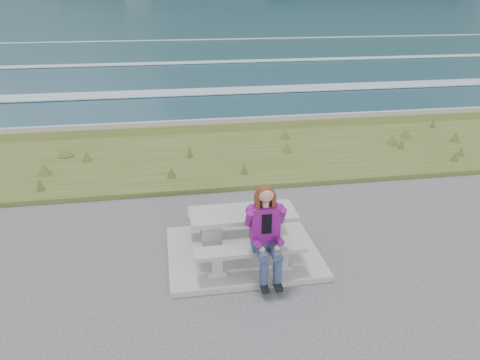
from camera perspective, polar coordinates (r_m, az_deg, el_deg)
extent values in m
cube|color=#9B9B96|center=(8.34, 0.33, -8.82)|extent=(2.60, 2.10, 0.10)
cube|color=#9B9B96|center=(8.23, -3.41, -8.60)|extent=(0.62, 0.12, 0.08)
cube|color=#9B9B96|center=(8.08, -3.46, -6.81)|extent=(0.34, 0.09, 0.51)
cube|color=#9B9B96|center=(7.94, -3.51, -4.96)|extent=(0.62, 0.12, 0.08)
cube|color=#9B9B96|center=(8.39, 4.00, -7.95)|extent=(0.62, 0.12, 0.08)
cube|color=#9B9B96|center=(8.25, 4.06, -6.18)|extent=(0.34, 0.09, 0.51)
cube|color=#9B9B96|center=(8.11, 4.11, -4.36)|extent=(0.62, 0.12, 0.08)
cube|color=#9B9B96|center=(7.97, 0.34, -4.15)|extent=(1.80, 0.75, 0.08)
cube|color=#9B9B96|center=(7.65, -2.80, -11.29)|extent=(0.30, 0.12, 0.08)
cube|color=#9B9B96|center=(7.56, -2.82, -10.35)|extent=(0.17, 0.09, 0.22)
cube|color=#9B9B96|center=(7.48, -2.85, -9.38)|extent=(0.30, 0.12, 0.08)
cube|color=#9B9B96|center=(7.82, 5.21, -10.51)|extent=(0.30, 0.12, 0.08)
cube|color=#9B9B96|center=(7.74, 5.25, -9.58)|extent=(0.17, 0.09, 0.22)
cube|color=#9B9B96|center=(7.66, 5.29, -8.63)|extent=(0.30, 0.12, 0.08)
cube|color=#9B9B96|center=(7.51, 1.28, -8.54)|extent=(1.80, 0.35, 0.07)
cube|color=#9B9B96|center=(8.84, -3.93, -6.27)|extent=(0.30, 0.12, 0.08)
cube|color=#9B9B96|center=(8.76, -3.96, -5.41)|extent=(0.17, 0.09, 0.22)
cube|color=#9B9B96|center=(8.69, -3.99, -4.54)|extent=(0.30, 0.12, 0.08)
cube|color=#9B9B96|center=(8.99, 2.96, -5.71)|extent=(0.30, 0.12, 0.08)
cube|color=#9B9B96|center=(8.92, 2.98, -4.86)|extent=(0.17, 0.09, 0.22)
cube|color=#9B9B96|center=(8.85, 3.00, -4.00)|extent=(0.30, 0.12, 0.08)
cube|color=#9B9B96|center=(8.72, -0.46, -3.84)|extent=(1.80, 0.35, 0.07)
cube|color=#394F1D|center=(12.85, -3.56, 2.57)|extent=(160.00, 4.50, 0.22)
cube|color=#6C5F51|center=(15.59, -4.76, 6.18)|extent=(160.00, 0.80, 2.20)
cube|color=silver|center=(21.92, -6.10, 6.26)|extent=(220.00, 3.00, 0.06)
cube|color=silver|center=(29.67, -7.22, 10.54)|extent=(220.00, 2.00, 0.06)
cube|color=silver|center=(41.48, -8.12, 13.94)|extent=(220.00, 1.40, 0.06)
cube|color=silver|center=(59.34, -8.82, 16.48)|extent=(220.00, 1.00, 0.06)
cube|color=navy|center=(7.43, 3.40, -10.13)|extent=(0.42, 0.78, 0.58)
cube|color=#7E127A|center=(7.35, 3.04, -5.27)|extent=(0.45, 0.26, 0.58)
sphere|color=tan|center=(7.11, 3.16, -1.77)|extent=(0.25, 0.25, 0.25)
sphere|color=#5A1C14|center=(7.13, 3.11, -1.60)|extent=(0.27, 0.27, 0.27)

